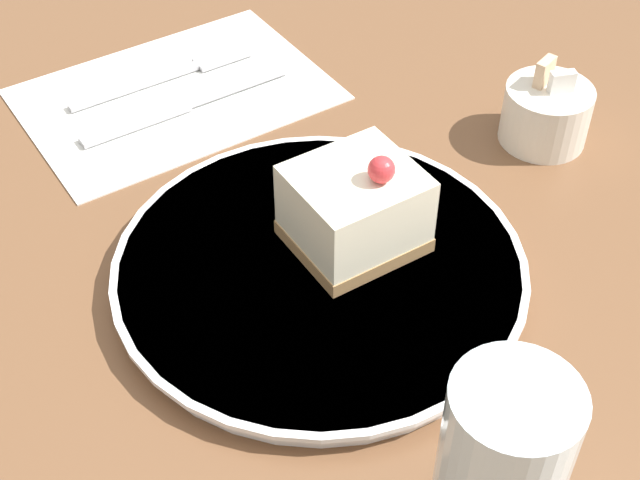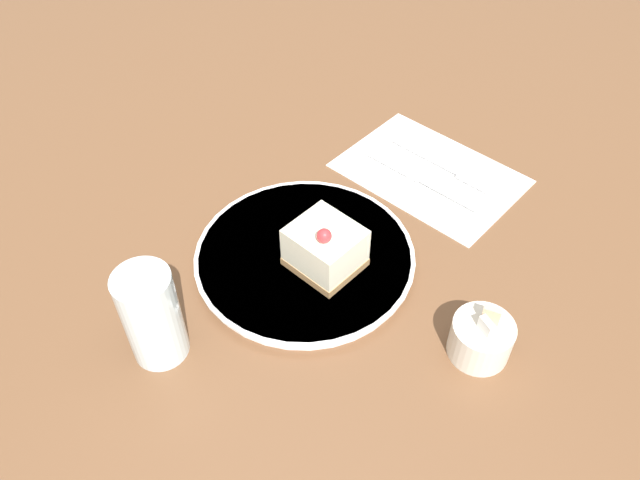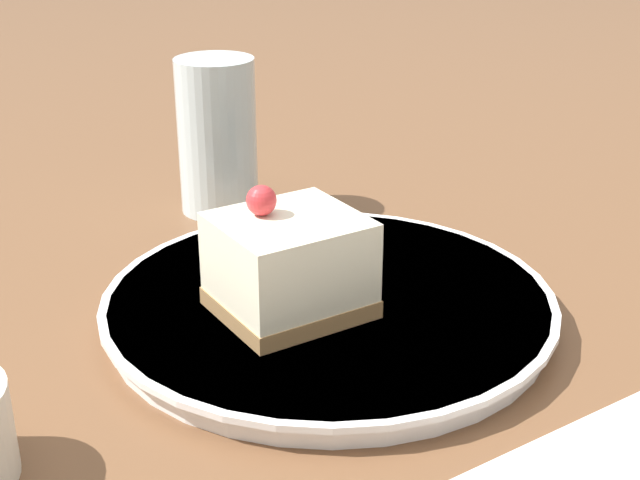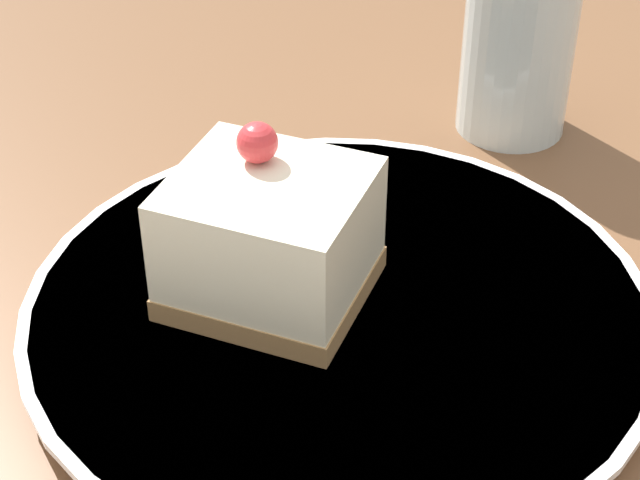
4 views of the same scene
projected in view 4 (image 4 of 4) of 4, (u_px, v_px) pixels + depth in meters
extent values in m
plane|color=brown|center=(315.00, 374.00, 0.47)|extent=(4.00, 4.00, 0.00)
cylinder|color=white|center=(341.00, 317.00, 0.48)|extent=(0.27, 0.27, 0.02)
cylinder|color=white|center=(341.00, 306.00, 0.48)|extent=(0.28, 0.28, 0.00)
cube|color=#9E7547|center=(271.00, 283.00, 0.48)|extent=(0.08, 0.09, 0.01)
cube|color=white|center=(269.00, 229.00, 0.46)|extent=(0.08, 0.08, 0.05)
sphere|color=red|center=(257.00, 143.00, 0.46)|extent=(0.02, 0.02, 0.02)
cylinder|color=silver|center=(520.00, 29.00, 0.60)|extent=(0.06, 0.06, 0.13)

